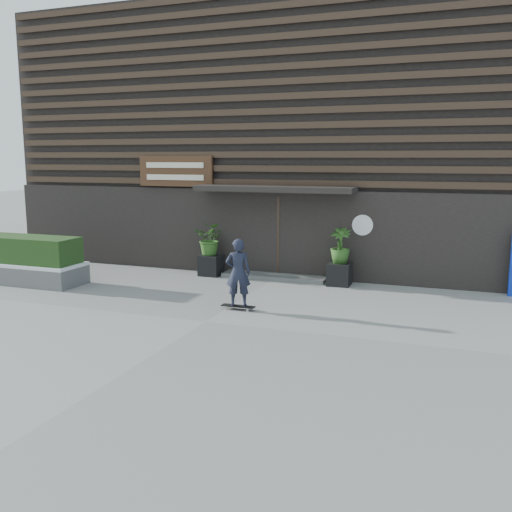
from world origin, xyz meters
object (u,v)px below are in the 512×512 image
at_px(skateboarder, 238,273).
at_px(planter_pot_right, 339,274).
at_px(raised_bed, 24,273).
at_px(planter_pot_left, 211,265).

bearing_deg(skateboarder, planter_pot_right, 63.78).
distance_m(planter_pot_right, skateboarder, 3.70).
bearing_deg(planter_pot_right, raised_bed, -162.34).
height_order(planter_pot_right, raised_bed, planter_pot_right).
relative_size(planter_pot_right, skateboarder, 0.37).
bearing_deg(planter_pot_right, skateboarder, -116.22).
relative_size(raised_bed, skateboarder, 2.15).
bearing_deg(planter_pot_left, planter_pot_right, 0.00).
xyz_separation_m(planter_pot_left, raised_bed, (-4.47, -2.63, -0.05)).
xyz_separation_m(planter_pot_left, skateboarder, (2.18, -3.28, 0.55)).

